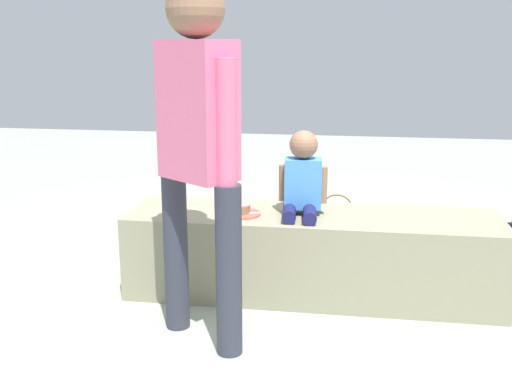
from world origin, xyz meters
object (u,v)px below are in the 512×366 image
handbag_black_leather (305,237)px  gift_bag (427,235)px  child_seated (302,178)px  water_bottle_near_gift (241,229)px  handbag_brown_canvas (336,221)px  cake_plate (242,211)px  party_cup_red (271,229)px  adult_standing (198,134)px  water_bottle_far_side (208,216)px

handbag_black_leather → gift_bag: bearing=-1.6°
child_seated → water_bottle_near_gift: 1.15m
handbag_brown_canvas → cake_plate: bearing=-114.2°
child_seated → cake_plate: 0.40m
party_cup_red → handbag_brown_canvas: handbag_brown_canvas is taller
party_cup_red → handbag_brown_canvas: size_ratio=0.36×
child_seated → water_bottle_near_gift: size_ratio=2.22×
cake_plate → handbag_black_leather: bearing=67.9°
water_bottle_near_gift → party_cup_red: bearing=37.6°
handbag_black_leather → handbag_brown_canvas: handbag_brown_canvas is taller
cake_plate → adult_standing: bearing=-100.3°
cake_plate → handbag_brown_canvas: 1.36m
party_cup_red → handbag_black_leather: handbag_black_leather is taller
cake_plate → water_bottle_near_gift: size_ratio=1.03×
cake_plate → gift_bag: (1.15, 0.76, -0.34)m
gift_bag → water_bottle_far_side: bearing=165.1°
handbag_black_leather → adult_standing: bearing=-107.4°
handbag_brown_canvas → child_seated: bearing=-99.6°
water_bottle_far_side → handbag_black_leather: handbag_black_leather is taller
water_bottle_far_side → handbag_black_leather: bearing=-27.1°
cake_plate → party_cup_red: size_ratio=1.88×
adult_standing → handbag_brown_canvas: size_ratio=5.18×
child_seated → adult_standing: bearing=-125.6°
child_seated → handbag_black_leather: 0.94m
child_seated → water_bottle_near_gift: (-0.51, 0.84, -0.60)m
child_seated → water_bottle_far_side: (-0.83, 1.14, -0.60)m
adult_standing → water_bottle_near_gift: adult_standing is taller
water_bottle_near_gift → water_bottle_far_side: same height
child_seated → gift_bag: size_ratio=1.26×
gift_bag → party_cup_red: bearing=165.0°
child_seated → gift_bag: 1.20m
water_bottle_near_gift → handbag_black_leather: size_ratio=0.67×
adult_standing → water_bottle_far_side: adult_standing is taller
water_bottle_near_gift → gift_bag: bearing=-5.9°
child_seated → water_bottle_far_side: 1.53m
water_bottle_near_gift → party_cup_red: size_ratio=1.83×
party_cup_red → adult_standing: bearing=-95.1°
water_bottle_far_side → party_cup_red: 0.55m
child_seated → handbag_brown_canvas: bearing=80.4°
gift_bag → child_seated: bearing=-139.0°
water_bottle_near_gift → handbag_black_leather: bearing=-13.1°
gift_bag → handbag_black_leather: bearing=178.4°
child_seated → handbag_brown_canvas: size_ratio=1.45×
handbag_brown_canvas → gift_bag: bearing=-34.5°
child_seated → adult_standing: 0.84m
gift_bag → party_cup_red: size_ratio=3.23×
water_bottle_far_side → handbag_brown_canvas: handbag_brown_canvas is taller
adult_standing → handbag_brown_canvas: adult_standing is taller
adult_standing → cake_plate: 0.78m
water_bottle_near_gift → water_bottle_far_side: size_ratio=1.00×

